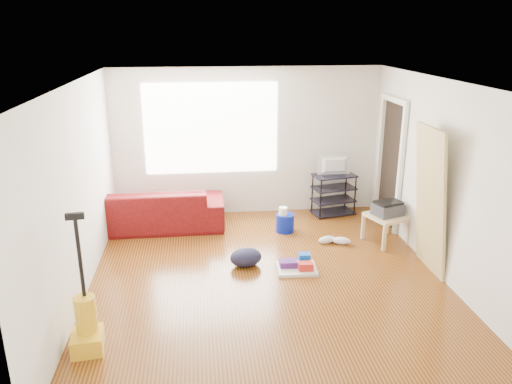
{
  "coord_description": "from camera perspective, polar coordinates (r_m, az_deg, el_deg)",
  "views": [
    {
      "loc": [
        -0.82,
        -5.72,
        3.11
      ],
      "look_at": [
        -0.07,
        0.6,
        0.99
      ],
      "focal_mm": 35.0,
      "sensor_mm": 36.0,
      "label": 1
    }
  ],
  "objects": [
    {
      "name": "side_table",
      "position": [
        7.74,
        14.74,
        -3.01
      ],
      "size": [
        0.68,
        0.68,
        0.43
      ],
      "rotation": [
        0.0,
        0.0,
        0.36
      ],
      "color": "tan",
      "rests_on": "ground"
    },
    {
      "name": "tv",
      "position": [
        8.56,
        9.02,
        3.0
      ],
      "size": [
        0.57,
        0.07,
        0.33
      ],
      "primitive_type": "imported",
      "rotation": [
        0.0,
        0.0,
        3.14
      ],
      "color": "black",
      "rests_on": "tv_stand"
    },
    {
      "name": "door_panel",
      "position": [
        7.18,
        18.51,
        -8.31
      ],
      "size": [
        0.24,
        0.78,
        1.94
      ],
      "primitive_type": "cube",
      "rotation": [
        0.0,
        -0.1,
        0.0
      ],
      "color": "tan",
      "rests_on": "ground"
    },
    {
      "name": "backpack",
      "position": [
        6.9,
        -1.16,
        -8.38
      ],
      "size": [
        0.51,
        0.44,
        0.24
      ],
      "primitive_type": "ellipsoid",
      "rotation": [
        0.0,
        0.0,
        0.23
      ],
      "color": "black",
      "rests_on": "ground"
    },
    {
      "name": "vacuum",
      "position": [
        5.44,
        -18.81,
        -14.23
      ],
      "size": [
        0.34,
        0.37,
        1.45
      ],
      "rotation": [
        0.0,
        0.0,
        0.1
      ],
      "color": "gold",
      "rests_on": "ground"
    },
    {
      "name": "sneakers",
      "position": [
        7.62,
        8.91,
        -5.47
      ],
      "size": [
        0.51,
        0.26,
        0.11
      ],
      "rotation": [
        0.0,
        0.0,
        -0.17
      ],
      "color": "silver",
      "rests_on": "ground"
    },
    {
      "name": "cleaning_tray",
      "position": [
        6.79,
        4.77,
        -8.4
      ],
      "size": [
        0.54,
        0.44,
        0.19
      ],
      "rotation": [
        0.0,
        0.0,
        -0.05
      ],
      "color": "silver",
      "rests_on": "ground"
    },
    {
      "name": "tv_stand",
      "position": [
        8.71,
        8.85,
        -0.23
      ],
      "size": [
        0.77,
        0.53,
        0.71
      ],
      "rotation": [
        0.0,
        0.0,
        0.2
      ],
      "color": "black",
      "rests_on": "ground"
    },
    {
      "name": "bucket",
      "position": [
        8.01,
        3.31,
        -4.49
      ],
      "size": [
        0.32,
        0.32,
        0.29
      ],
      "primitive_type": "cylinder",
      "rotation": [
        0.0,
        0.0,
        -0.1
      ],
      "color": "#061896",
      "rests_on": "ground"
    },
    {
      "name": "printer",
      "position": [
        7.68,
        14.84,
        -1.81
      ],
      "size": [
        0.49,
        0.43,
        0.21
      ],
      "rotation": [
        0.0,
        0.0,
        0.32
      ],
      "color": "#303034",
      "rests_on": "side_table"
    },
    {
      "name": "sofa",
      "position": [
        8.31,
        -11.67,
        -3.98
      ],
      "size": [
        2.3,
        0.9,
        0.67
      ],
      "primitive_type": "imported",
      "rotation": [
        0.0,
        0.0,
        3.14
      ],
      "color": "#360A07",
      "rests_on": "ground"
    },
    {
      "name": "room",
      "position": [
        6.22,
        1.81,
        1.02
      ],
      "size": [
        4.51,
        5.01,
        2.51
      ],
      "color": "#45240C",
      "rests_on": "ground"
    },
    {
      "name": "toilet_paper",
      "position": [
        7.91,
        3.09,
        -3.17
      ],
      "size": [
        0.14,
        0.14,
        0.12
      ],
      "primitive_type": "cylinder",
      "color": "white",
      "rests_on": "bucket"
    }
  ]
}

